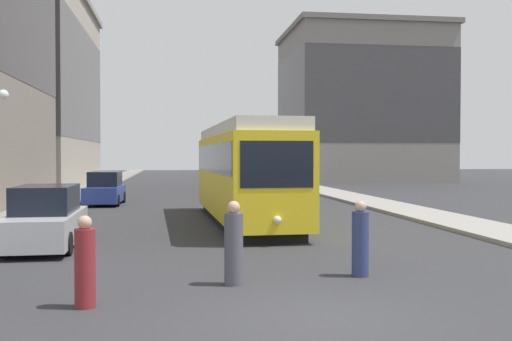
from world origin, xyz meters
The scene contains 12 objects.
ground_plane centered at (0.00, 0.00, 0.00)m, with size 200.00×200.00×0.00m, color #303033.
sidewalk_left centered at (-8.72, 40.00, 0.07)m, with size 2.67×120.00×0.15m, color gray.
sidewalk_right centered at (8.72, 40.00, 0.07)m, with size 2.67×120.00×0.15m, color gray.
streetcar centered at (0.44, 13.96, 2.10)m, with size 3.05×12.94×3.89m.
transit_bus centered at (3.88, 32.52, 1.95)m, with size 2.93×11.74×3.45m.
parked_car_left_near centered at (-6.08, 8.42, 0.84)m, with size 1.96×4.86×1.82m.
parked_car_left_mid centered at (-6.08, 23.59, 0.84)m, with size 2.00×4.33×1.82m.
pedestrian_crossing_near centered at (-3.94, 1.23, 0.76)m, with size 0.37×0.37×1.64m.
pedestrian_crossing_far centered at (-1.14, 2.69, 0.82)m, with size 0.39×0.39×1.76m.
pedestrian_on_sidewalk centered at (1.76, 3.16, 0.79)m, with size 0.38×0.38×1.70m.
building_left_midblock centered at (-16.22, 44.01, 8.61)m, with size 12.93×23.15×16.78m.
building_right_corner centered at (17.90, 52.28, 8.33)m, with size 16.28×14.83×16.24m.
Camera 1 is at (-2.39, -9.46, 2.70)m, focal length 41.25 mm.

